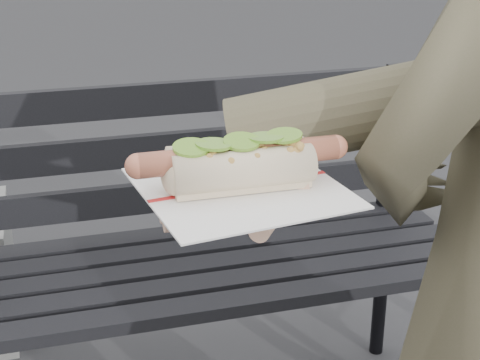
{
  "coord_description": "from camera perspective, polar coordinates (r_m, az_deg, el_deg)",
  "views": [
    {
      "loc": [
        -0.21,
        -0.59,
        1.33
      ],
      "look_at": [
        -0.03,
        0.06,
        1.05
      ],
      "focal_mm": 55.0,
      "sensor_mm": 36.0,
      "label": 1
    }
  ],
  "objects": [
    {
      "name": "held_hotdog",
      "position": [
        0.84,
        12.07,
        4.97
      ],
      "size": [
        0.63,
        0.3,
        0.2
      ],
      "color": "#4A4831"
    },
    {
      "name": "park_bench",
      "position": [
        1.79,
        -6.95,
        -4.53
      ],
      "size": [
        1.5,
        0.44,
        0.88
      ],
      "color": "black",
      "rests_on": "ground"
    }
  ]
}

